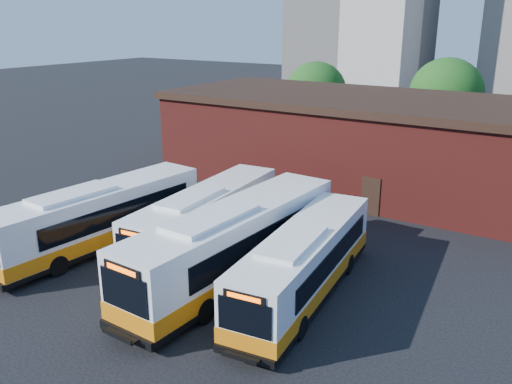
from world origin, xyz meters
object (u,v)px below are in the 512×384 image
Objects in this scene: transit_worker at (198,299)px; bus_east at (304,266)px; bus_mideast at (235,247)px; bus_west at (100,219)px; bus_midwest at (206,220)px.

bus_east is at bearing -12.26° from transit_worker.
bus_east is at bearing 9.43° from bus_mideast.
bus_west reaches higher than transit_worker.
bus_west reaches higher than bus_east.
bus_east is (3.37, 0.41, -0.23)m from bus_mideast.
bus_midwest is 0.88× the size of bus_mideast.
transit_worker is (0.65, -3.49, -0.85)m from bus_mideast.
bus_east is at bearing -21.28° from bus_midwest.
bus_west is 9.30m from transit_worker.
bus_east reaches higher than transit_worker.
bus_east is 4.80m from transit_worker.
transit_worker is (8.83, -2.81, -0.73)m from bus_west.
bus_midwest is 7.21m from bus_east.
bus_midwest reaches higher than transit_worker.
bus_west is 1.06× the size of bus_midwest.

